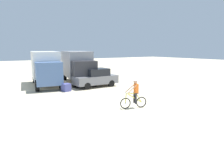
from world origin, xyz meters
TOP-DOWN VIEW (x-y plane):
  - ground_plane at (0.00, 0.00)m, footprint 120.00×120.00m
  - box_truck_white_box at (-2.35, 12.65)m, footprint 3.56×7.06m
  - box_truck_grey_hauler at (1.03, 12.57)m, footprint 3.61×7.07m
  - sedan_parked at (1.38, 9.23)m, footprint 4.20×1.78m
  - cyclist_orange_shirt at (-0.23, 1.63)m, footprint 1.66×0.70m
  - supply_crate at (-1.80, 8.84)m, footprint 0.73×0.78m

SIDE VIEW (x-z plane):
  - ground_plane at x=0.00m, z-range 0.00..0.00m
  - supply_crate at x=-1.80m, z-range 0.00..0.66m
  - cyclist_orange_shirt at x=-0.23m, z-range -0.06..1.76m
  - sedan_parked at x=1.38m, z-range 0.00..1.76m
  - box_truck_white_box at x=-2.35m, z-range 0.20..3.55m
  - box_truck_grey_hauler at x=1.03m, z-range 0.20..3.55m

